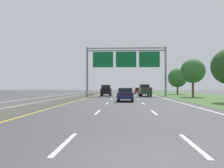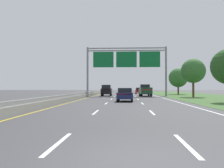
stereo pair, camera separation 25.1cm
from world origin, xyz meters
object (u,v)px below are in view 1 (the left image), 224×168
at_px(pickup_truck_darkgreen, 145,90).
at_px(car_red_right_lane_sedan, 138,91).
at_px(car_black_left_lane_suv, 106,90).
at_px(roadside_tree_mid, 193,71).
at_px(overhead_sign_gantry, 126,61).
at_px(car_navy_centre_lane_sedan, 125,94).
at_px(roadside_tree_far, 177,78).

height_order(pickup_truck_darkgreen, car_red_right_lane_sedan, pickup_truck_darkgreen).
xyz_separation_m(car_black_left_lane_suv, car_red_right_lane_sedan, (7.07, 16.56, -0.28)).
bearing_deg(car_black_left_lane_suv, car_red_right_lane_sedan, -23.82).
xyz_separation_m(pickup_truck_darkgreen, roadside_tree_mid, (7.64, -4.53, 3.31)).
bearing_deg(car_black_left_lane_suv, overhead_sign_gantry, -103.57).
xyz_separation_m(car_navy_centre_lane_sedan, roadside_tree_mid, (11.38, 12.78, 3.57)).
height_order(car_black_left_lane_suv, roadside_tree_far, roadside_tree_far).
xyz_separation_m(overhead_sign_gantry, pickup_truck_darkgreen, (3.51, 0.31, -5.45)).
distance_m(pickup_truck_darkgreen, roadside_tree_far, 14.53).
xyz_separation_m(overhead_sign_gantry, car_red_right_lane_sedan, (3.27, 17.42, -5.71)).
bearing_deg(pickup_truck_darkgreen, overhead_sign_gantry, 93.64).
relative_size(pickup_truck_darkgreen, roadside_tree_mid, 0.85).
xyz_separation_m(car_red_right_lane_sedan, roadside_tree_far, (8.78, -5.70, 3.05)).
bearing_deg(roadside_tree_mid, roadside_tree_far, 86.77).
xyz_separation_m(overhead_sign_gantry, roadside_tree_far, (12.05, 11.72, -2.66)).
relative_size(overhead_sign_gantry, roadside_tree_mid, 2.34).
bearing_deg(car_navy_centre_lane_sedan, overhead_sign_gantry, 0.18).
distance_m(pickup_truck_darkgreen, car_red_right_lane_sedan, 17.12).
distance_m(overhead_sign_gantry, car_navy_centre_lane_sedan, 17.93).
xyz_separation_m(pickup_truck_darkgreen, roadside_tree_far, (8.54, 11.41, 2.79)).
bearing_deg(car_navy_centre_lane_sedan, car_black_left_lane_suv, 12.24).
xyz_separation_m(pickup_truck_darkgreen, car_black_left_lane_suv, (-7.30, 0.56, 0.02)).
relative_size(car_navy_centre_lane_sedan, roadside_tree_mid, 0.69).
distance_m(car_red_right_lane_sedan, roadside_tree_far, 10.90).
distance_m(overhead_sign_gantry, roadside_tree_mid, 12.11).
bearing_deg(roadside_tree_mid, pickup_truck_darkgreen, 149.35).
xyz_separation_m(car_navy_centre_lane_sedan, car_red_right_lane_sedan, (3.51, 34.42, 0.00)).
relative_size(overhead_sign_gantry, car_red_right_lane_sedan, 3.41).
height_order(overhead_sign_gantry, car_red_right_lane_sedan, overhead_sign_gantry).
distance_m(overhead_sign_gantry, pickup_truck_darkgreen, 6.49).
bearing_deg(overhead_sign_gantry, car_red_right_lane_sedan, 79.36).
bearing_deg(overhead_sign_gantry, car_navy_centre_lane_sedan, -90.79).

